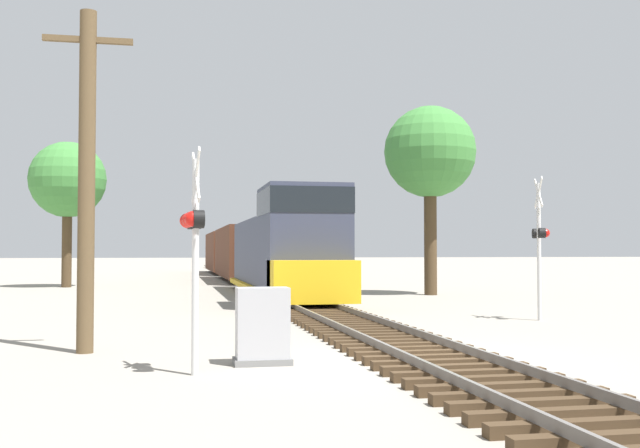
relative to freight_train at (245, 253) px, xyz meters
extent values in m
plane|color=gray|center=(0.00, -35.21, -1.93)|extent=(400.00, 400.00, 0.00)
cube|color=#42301E|center=(0.00, -41.51, -1.85)|extent=(2.60, 0.22, 0.16)
cube|color=#42301E|center=(0.00, -40.91, -1.85)|extent=(2.60, 0.22, 0.16)
cube|color=#42301E|center=(0.00, -40.31, -1.85)|extent=(2.60, 0.22, 0.16)
cube|color=#42301E|center=(0.00, -39.71, -1.85)|extent=(2.60, 0.22, 0.16)
cube|color=#42301E|center=(0.00, -39.11, -1.85)|extent=(2.60, 0.22, 0.16)
cube|color=#42301E|center=(0.00, -38.51, -1.85)|extent=(2.60, 0.22, 0.16)
cube|color=#42301E|center=(0.00, -37.91, -1.85)|extent=(2.60, 0.22, 0.16)
cube|color=#42301E|center=(0.00, -37.31, -1.85)|extent=(2.60, 0.22, 0.16)
cube|color=#42301E|center=(0.00, -36.71, -1.85)|extent=(2.60, 0.22, 0.16)
cube|color=#42301E|center=(0.00, -36.11, -1.85)|extent=(2.60, 0.22, 0.16)
cube|color=#42301E|center=(0.00, -35.51, -1.85)|extent=(2.60, 0.22, 0.16)
cube|color=#42301E|center=(0.00, -34.91, -1.85)|extent=(2.60, 0.22, 0.16)
cube|color=#42301E|center=(0.00, -34.31, -1.85)|extent=(2.60, 0.22, 0.16)
cube|color=#42301E|center=(0.00, -33.71, -1.85)|extent=(2.60, 0.22, 0.16)
cube|color=#42301E|center=(0.00, -33.11, -1.85)|extent=(2.60, 0.22, 0.16)
cube|color=#42301E|center=(0.00, -32.51, -1.85)|extent=(2.60, 0.22, 0.16)
cube|color=#42301E|center=(0.00, -31.91, -1.85)|extent=(2.60, 0.22, 0.16)
cube|color=#42301E|center=(0.00, -31.31, -1.85)|extent=(2.60, 0.22, 0.16)
cube|color=#42301E|center=(0.00, -30.71, -1.85)|extent=(2.60, 0.22, 0.16)
cube|color=#42301E|center=(0.00, -30.11, -1.85)|extent=(2.60, 0.22, 0.16)
cube|color=#42301E|center=(0.00, -29.51, -1.85)|extent=(2.60, 0.22, 0.16)
cube|color=#42301E|center=(0.00, -28.91, -1.85)|extent=(2.60, 0.22, 0.16)
cube|color=#42301E|center=(0.00, -28.31, -1.85)|extent=(2.60, 0.22, 0.16)
cube|color=#42301E|center=(0.00, -27.71, -1.85)|extent=(2.60, 0.22, 0.16)
cube|color=#42301E|center=(0.00, -27.11, -1.85)|extent=(2.60, 0.22, 0.16)
cube|color=#42301E|center=(0.00, -26.51, -1.85)|extent=(2.60, 0.22, 0.16)
cube|color=#42301E|center=(0.00, -25.91, -1.85)|extent=(2.60, 0.22, 0.16)
cube|color=#42301E|center=(0.00, -25.31, -1.85)|extent=(2.60, 0.22, 0.16)
cube|color=#42301E|center=(0.00, -24.71, -1.85)|extent=(2.60, 0.22, 0.16)
cube|color=#42301E|center=(0.00, -24.11, -1.85)|extent=(2.60, 0.22, 0.16)
cube|color=#42301E|center=(0.00, -23.51, -1.85)|extent=(2.60, 0.22, 0.16)
cube|color=#42301E|center=(0.00, -22.91, -1.85)|extent=(2.60, 0.22, 0.16)
cube|color=#42301E|center=(0.00, -22.31, -1.85)|extent=(2.60, 0.22, 0.16)
cube|color=#42301E|center=(0.00, -21.71, -1.85)|extent=(2.60, 0.22, 0.16)
cube|color=#42301E|center=(0.00, -21.11, -1.85)|extent=(2.60, 0.22, 0.16)
cube|color=#42301E|center=(0.00, -20.51, -1.85)|extent=(2.60, 0.22, 0.16)
cube|color=#42301E|center=(0.00, -19.91, -1.85)|extent=(2.60, 0.22, 0.16)
cube|color=#42301E|center=(0.00, -19.31, -1.85)|extent=(2.60, 0.22, 0.16)
cube|color=#42301E|center=(0.00, -18.71, -1.85)|extent=(2.60, 0.22, 0.16)
cube|color=#42301E|center=(0.00, -18.11, -1.85)|extent=(2.60, 0.22, 0.16)
cube|color=#42301E|center=(0.00, -17.51, -1.85)|extent=(2.60, 0.22, 0.16)
cube|color=#42301E|center=(0.00, -16.91, -1.85)|extent=(2.60, 0.22, 0.16)
cube|color=#42301E|center=(0.00, -16.31, -1.85)|extent=(2.60, 0.22, 0.16)
cube|color=#42301E|center=(0.00, -15.71, -1.85)|extent=(2.60, 0.22, 0.16)
cube|color=slate|center=(-0.72, -35.21, -1.69)|extent=(0.07, 160.00, 0.15)
cube|color=slate|center=(0.72, -35.21, -1.69)|extent=(0.07, 160.00, 0.15)
cube|color=#33384C|center=(0.00, -12.89, -0.01)|extent=(2.49, 12.65, 3.22)
cube|color=#33384C|center=(0.00, -21.75, 0.45)|extent=(2.93, 3.97, 4.13)
cube|color=black|center=(0.00, -21.75, 1.91)|extent=(2.96, 4.01, 0.91)
cube|color=gold|center=(0.00, -23.73, -0.89)|extent=(2.93, 1.81, 1.44)
cube|color=gold|center=(0.00, -15.60, -1.50)|extent=(2.99, 17.70, 0.24)
cube|color=black|center=(0.00, -21.47, -1.43)|extent=(1.58, 2.20, 1.00)
cube|color=black|center=(0.00, -9.73, -1.43)|extent=(1.58, 2.20, 1.00)
cube|color=#4C2819|center=(0.00, 2.58, 0.05)|extent=(2.78, 14.66, 3.33)
cube|color=black|center=(0.00, -2.18, -1.48)|extent=(1.58, 2.20, 0.90)
cube|color=black|center=(0.00, 7.35, -1.48)|extent=(1.58, 2.20, 0.90)
cube|color=#4C2819|center=(0.00, 19.06, 0.05)|extent=(2.78, 14.66, 3.33)
cube|color=black|center=(0.00, 14.30, -1.48)|extent=(1.58, 2.20, 0.90)
cube|color=black|center=(0.00, 23.83, -1.48)|extent=(1.58, 2.20, 0.90)
cylinder|color=silver|center=(-4.33, -36.00, -0.11)|extent=(0.12, 0.12, 3.63)
cube|color=white|center=(-4.33, -36.00, 1.41)|extent=(0.12, 0.92, 0.93)
cube|color=white|center=(-4.33, -36.00, 1.41)|extent=(0.12, 0.92, 0.93)
cube|color=black|center=(-4.33, -36.00, 0.67)|extent=(0.14, 0.86, 0.06)
cylinder|color=black|center=(-4.37, -35.65, 0.67)|extent=(0.21, 0.32, 0.30)
sphere|color=red|center=(-4.47, -35.66, 0.67)|extent=(0.26, 0.26, 0.26)
cylinder|color=black|center=(-4.33, -36.00, 0.67)|extent=(0.21, 0.32, 0.30)
sphere|color=red|center=(-4.43, -36.01, 0.67)|extent=(0.26, 0.26, 0.26)
cylinder|color=black|center=(-4.30, -36.35, 0.67)|extent=(0.21, 0.32, 0.30)
sphere|color=red|center=(-4.40, -36.36, 0.67)|extent=(0.26, 0.26, 0.26)
cube|color=white|center=(-4.33, -36.00, 0.86)|extent=(0.06, 0.32, 0.20)
cylinder|color=silver|center=(6.06, -28.09, 0.13)|extent=(0.12, 0.12, 4.11)
cube|color=white|center=(6.06, -28.09, 1.89)|extent=(0.24, 0.91, 0.93)
cube|color=white|center=(6.06, -28.09, 1.89)|extent=(0.24, 0.91, 0.93)
cube|color=black|center=(6.06, -28.09, 0.67)|extent=(0.25, 0.85, 0.06)
cylinder|color=black|center=(5.98, -28.43, 0.67)|extent=(0.24, 0.33, 0.30)
sphere|color=red|center=(6.08, -28.45, 0.67)|extent=(0.26, 0.26, 0.26)
cylinder|color=black|center=(6.14, -27.75, 0.67)|extent=(0.24, 0.33, 0.30)
sphere|color=red|center=(6.24, -27.77, 0.67)|extent=(0.26, 0.26, 0.26)
cube|color=white|center=(6.06, -28.09, 1.34)|extent=(0.10, 0.32, 0.20)
cube|color=slate|center=(-3.08, -35.04, -1.87)|extent=(1.05, 0.64, 0.12)
cube|color=#ADADB2|center=(-3.08, -35.04, -1.16)|extent=(0.95, 0.58, 1.29)
cylinder|color=brown|center=(-6.44, -32.83, 1.59)|extent=(0.34, 0.34, 7.03)
cube|color=brown|center=(-6.44, -32.83, 4.50)|extent=(1.80, 0.12, 0.12)
cylinder|color=#473521|center=(7.21, -15.35, 0.79)|extent=(0.60, 0.60, 5.44)
sphere|color=#3D7F38|center=(7.21, -15.35, 4.81)|extent=(4.32, 4.32, 4.32)
cylinder|color=#473521|center=(-10.54, -4.43, 0.48)|extent=(0.55, 0.55, 4.82)
sphere|color=#3D7F38|center=(-10.54, -4.43, 4.18)|extent=(4.31, 4.31, 4.31)
camera|label=1|loc=(-4.73, -48.74, 0.16)|focal=42.00mm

